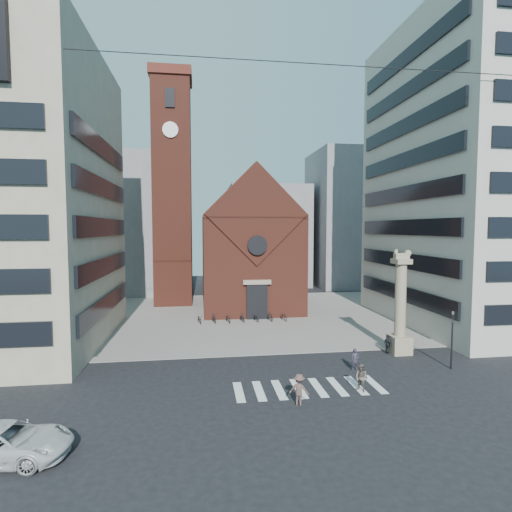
# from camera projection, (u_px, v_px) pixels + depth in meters

# --- Properties ---
(ground) EXTENTS (120.00, 120.00, 0.00)m
(ground) POSITION_uv_depth(u_px,v_px,m) (290.00, 372.00, 28.90)
(ground) COLOR black
(ground) RESTS_ON ground
(piazza) EXTENTS (46.00, 30.00, 0.05)m
(piazza) POSITION_uv_depth(u_px,v_px,m) (254.00, 315.00, 47.67)
(piazza) COLOR gray
(piazza) RESTS_ON ground
(zebra_crossing) EXTENTS (10.20, 3.20, 0.01)m
(zebra_crossing) POSITION_uv_depth(u_px,v_px,m) (308.00, 388.00, 26.02)
(zebra_crossing) COLOR white
(zebra_crossing) RESTS_ON ground
(church) EXTENTS (12.00, 16.65, 18.00)m
(church) POSITION_uv_depth(u_px,v_px,m) (248.00, 246.00, 53.08)
(church) COLOR maroon
(church) RESTS_ON ground
(campanile) EXTENTS (5.50, 5.50, 31.20)m
(campanile) POSITION_uv_depth(u_px,v_px,m) (173.00, 189.00, 54.07)
(campanile) COLOR maroon
(campanile) RESTS_ON ground
(building_right) EXTENTS (18.00, 22.00, 32.00)m
(building_right) POSITION_uv_depth(u_px,v_px,m) (484.00, 176.00, 42.97)
(building_right) COLOR #ACA99C
(building_right) RESTS_ON ground
(bg_block_left) EXTENTS (16.00, 14.00, 22.00)m
(bg_block_left) POSITION_uv_depth(u_px,v_px,m) (115.00, 225.00, 64.88)
(bg_block_left) COLOR gray
(bg_block_left) RESTS_ON ground
(bg_block_mid) EXTENTS (14.00, 12.00, 18.00)m
(bg_block_mid) POSITION_uv_depth(u_px,v_px,m) (268.00, 236.00, 73.56)
(bg_block_mid) COLOR gray
(bg_block_mid) RESTS_ON ground
(bg_block_right) EXTENTS (16.00, 14.00, 24.00)m
(bg_block_right) POSITION_uv_depth(u_px,v_px,m) (357.00, 219.00, 72.61)
(bg_block_right) COLOR gray
(bg_block_right) RESTS_ON ground
(lion_column) EXTENTS (1.63, 1.60, 8.68)m
(lion_column) POSITION_uv_depth(u_px,v_px,m) (400.00, 312.00, 33.01)
(lion_column) COLOR tan
(lion_column) RESTS_ON ground
(traffic_light) EXTENTS (0.13, 0.16, 4.30)m
(traffic_light) POSITION_uv_depth(u_px,v_px,m) (452.00, 338.00, 29.42)
(traffic_light) COLOR black
(traffic_light) RESTS_ON ground
(white_car) EXTENTS (6.04, 3.35, 1.60)m
(white_car) POSITION_uv_depth(u_px,v_px,m) (5.00, 442.00, 17.92)
(white_car) COLOR silver
(white_car) RESTS_ON ground
(pedestrian_0) EXTENTS (0.61, 0.42, 1.62)m
(pedestrian_0) POSITION_uv_depth(u_px,v_px,m) (355.00, 360.00, 29.16)
(pedestrian_0) COLOR #2F2939
(pedestrian_0) RESTS_ON ground
(pedestrian_1) EXTENTS (1.06, 1.10, 1.79)m
(pedestrian_1) POSITION_uv_depth(u_px,v_px,m) (361.00, 378.00, 25.38)
(pedestrian_1) COLOR #5B5149
(pedestrian_1) RESTS_ON ground
(pedestrian_2) EXTENTS (0.53, 0.99, 1.61)m
(pedestrian_2) POSITION_uv_depth(u_px,v_px,m) (388.00, 344.00, 33.06)
(pedestrian_2) COLOR #232229
(pedestrian_2) RESTS_ON ground
(pedestrian_3) EXTENTS (1.38, 1.10, 1.86)m
(pedestrian_3) POSITION_uv_depth(u_px,v_px,m) (299.00, 390.00, 23.44)
(pedestrian_3) COLOR brown
(pedestrian_3) RESTS_ON ground
(scooter_0) EXTENTS (0.91, 1.77, 0.89)m
(scooter_0) POSITION_uv_depth(u_px,v_px,m) (200.00, 319.00, 43.55)
(scooter_0) COLOR #232326
(scooter_0) RESTS_ON piazza
(scooter_1) EXTENTS (0.78, 1.69, 0.98)m
(scooter_1) POSITION_uv_depth(u_px,v_px,m) (214.00, 318.00, 43.76)
(scooter_1) COLOR #232326
(scooter_1) RESTS_ON piazza
(scooter_2) EXTENTS (0.91, 1.77, 0.89)m
(scooter_2) POSITION_uv_depth(u_px,v_px,m) (228.00, 318.00, 43.98)
(scooter_2) COLOR #232326
(scooter_2) RESTS_ON piazza
(scooter_3) EXTENTS (0.78, 1.69, 0.98)m
(scooter_3) POSITION_uv_depth(u_px,v_px,m) (242.00, 317.00, 44.20)
(scooter_3) COLOR #232326
(scooter_3) RESTS_ON piazza
(scooter_4) EXTENTS (0.91, 1.77, 0.89)m
(scooter_4) POSITION_uv_depth(u_px,v_px,m) (256.00, 317.00, 44.42)
(scooter_4) COLOR #232326
(scooter_4) RESTS_ON piazza
(scooter_5) EXTENTS (0.78, 1.69, 0.98)m
(scooter_5) POSITION_uv_depth(u_px,v_px,m) (270.00, 316.00, 44.63)
(scooter_5) COLOR #232326
(scooter_5) RESTS_ON piazza
(scooter_6) EXTENTS (0.91, 1.77, 0.89)m
(scooter_6) POSITION_uv_depth(u_px,v_px,m) (284.00, 316.00, 44.85)
(scooter_6) COLOR #232326
(scooter_6) RESTS_ON piazza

